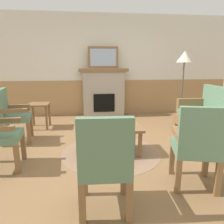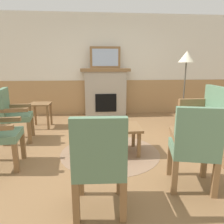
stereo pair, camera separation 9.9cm
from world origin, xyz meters
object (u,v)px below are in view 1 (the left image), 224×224
(coffee_table, at_px, (111,130))
(armchair_near_fireplace, at_px, (12,113))
(framed_picture, at_px, (103,57))
(couch, at_px, (216,122))
(fireplace, at_px, (103,92))
(floor_lamp_by_couch, at_px, (184,61))
(book_on_table, at_px, (108,125))
(armchair_front_center, at_px, (197,143))
(side_table, at_px, (39,109))
(armchair_front_left, at_px, (105,160))

(coffee_table, distance_m, armchair_near_fireplace, 1.85)
(framed_picture, distance_m, couch, 3.17)
(framed_picture, height_order, coffee_table, framed_picture)
(fireplace, height_order, floor_lamp_by_couch, floor_lamp_by_couch)
(book_on_table, bearing_deg, armchair_front_center, -51.43)
(armchair_near_fireplace, xyz_separation_m, side_table, (0.29, 0.83, -0.10))
(armchair_front_left, distance_m, floor_lamp_by_couch, 3.62)
(book_on_table, xyz_separation_m, armchair_near_fireplace, (-1.66, 0.64, 0.08))
(book_on_table, distance_m, floor_lamp_by_couch, 2.56)
(framed_picture, xyz_separation_m, armchair_near_fireplace, (-1.79, -1.83, -1.02))
(coffee_table, xyz_separation_m, armchair_front_center, (0.85, -1.07, 0.15))
(coffee_table, relative_size, armchair_near_fireplace, 0.98)
(floor_lamp_by_couch, bearing_deg, framed_picture, 149.33)
(couch, xyz_separation_m, armchair_near_fireplace, (-3.61, 0.50, 0.14))
(framed_picture, xyz_separation_m, coffee_table, (-0.08, -2.52, -1.17))
(fireplace, xyz_separation_m, book_on_table, (-0.13, -2.47, -0.20))
(armchair_near_fireplace, bearing_deg, couch, -7.90)
(armchair_near_fireplace, height_order, side_table, armchair_near_fireplace)
(armchair_near_fireplace, bearing_deg, fireplace, 45.61)
(fireplace, height_order, framed_picture, framed_picture)
(armchair_front_left, bearing_deg, armchair_front_center, 15.63)
(floor_lamp_by_couch, bearing_deg, side_table, 179.23)
(fireplace, bearing_deg, armchair_near_fireplace, -134.39)
(coffee_table, height_order, armchair_front_left, armchair_front_left)
(framed_picture, height_order, armchair_front_left, framed_picture)
(framed_picture, bearing_deg, armchair_front_center, -77.93)
(armchair_front_center, bearing_deg, framed_picture, 102.07)
(framed_picture, xyz_separation_m, book_on_table, (-0.13, -2.47, -1.10))
(coffee_table, bearing_deg, armchair_front_center, -51.73)
(framed_picture, distance_m, floor_lamp_by_couch, 2.04)
(book_on_table, relative_size, side_table, 0.35)
(framed_picture, bearing_deg, fireplace, -90.00)
(side_table, xyz_separation_m, floor_lamp_by_couch, (3.26, -0.04, 1.02))
(armchair_front_left, bearing_deg, framed_picture, 85.79)
(armchair_front_left, relative_size, floor_lamp_by_couch, 0.58)
(couch, xyz_separation_m, book_on_table, (-1.94, -0.14, 0.06))
(book_on_table, bearing_deg, fireplace, 87.06)
(couch, relative_size, armchair_front_left, 1.84)
(armchair_front_center, bearing_deg, couch, 50.41)
(armchair_near_fireplace, distance_m, armchair_front_left, 2.55)
(couch, xyz_separation_m, floor_lamp_by_couch, (-0.06, 1.29, 1.05))
(book_on_table, relative_size, armchair_front_center, 0.20)
(framed_picture, relative_size, armchair_front_left, 0.82)
(fireplace, xyz_separation_m, floor_lamp_by_couch, (1.75, -1.04, 0.80))
(fireplace, relative_size, armchair_near_fireplace, 1.33)
(book_on_table, xyz_separation_m, armchair_front_left, (-0.16, -1.42, 0.08))
(couch, distance_m, floor_lamp_by_couch, 1.67)
(book_on_table, relative_size, armchair_near_fireplace, 0.20)
(fireplace, height_order, side_table, fireplace)
(armchair_near_fireplace, relative_size, side_table, 1.78)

